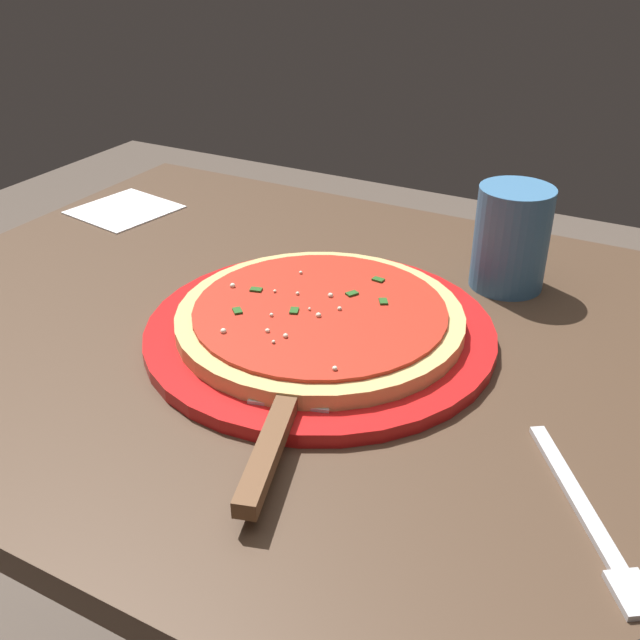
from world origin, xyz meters
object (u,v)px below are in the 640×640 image
object	(u,v)px
pizza_server	(280,422)
napkin_folded_right	(124,210)
fork	(590,521)
serving_plate	(320,331)
pizza	(320,317)
cup_tall_drink	(511,238)

from	to	relation	value
pizza_server	napkin_folded_right	bearing A→B (deg)	143.88
pizza_server	fork	bearing A→B (deg)	5.55
serving_plate	napkin_folded_right	world-z (taller)	serving_plate
pizza	napkin_folded_right	size ratio (longest dim) A/B	2.28
serving_plate	pizza_server	xyz separation A→B (m)	(0.05, -0.16, 0.01)
serving_plate	pizza	world-z (taller)	pizza
fork	serving_plate	bearing A→B (deg)	154.94
pizza_server	cup_tall_drink	size ratio (longest dim) A/B	1.92
serving_plate	pizza_server	distance (m)	0.17
serving_plate	pizza_server	size ratio (longest dim) A/B	1.56
pizza	pizza_server	size ratio (longest dim) A/B	1.28
cup_tall_drink	fork	world-z (taller)	cup_tall_drink
cup_tall_drink	napkin_folded_right	distance (m)	0.55
pizza_server	serving_plate	bearing A→B (deg)	107.15
serving_plate	napkin_folded_right	distance (m)	0.45
cup_tall_drink	fork	xyz separation A→B (m)	(0.16, -0.34, -0.06)
cup_tall_drink	fork	bearing A→B (deg)	-65.00
fork	cup_tall_drink	bearing A→B (deg)	115.00
pizza	pizza_server	world-z (taller)	pizza
cup_tall_drink	serving_plate	bearing A→B (deg)	-123.03
napkin_folded_right	fork	size ratio (longest dim) A/B	0.76
serving_plate	cup_tall_drink	size ratio (longest dim) A/B	3.00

